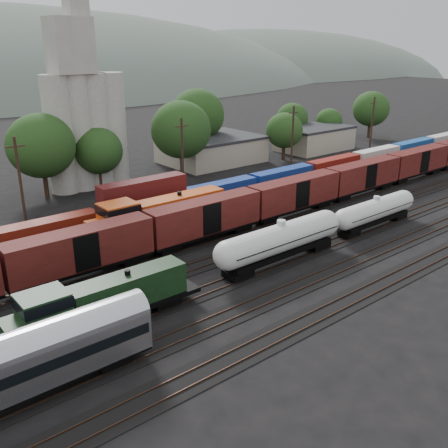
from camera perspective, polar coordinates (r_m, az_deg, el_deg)
ground at (r=54.23m, az=-1.67°, el=-4.39°), size 600.00×600.00×0.00m
tracks at (r=54.21m, az=-1.67°, el=-4.34°), size 180.00×33.20×0.20m
green_locomotive at (r=42.11m, az=-14.40°, el=-8.76°), size 17.06×3.01×4.52m
tank_car_a at (r=53.26m, az=6.49°, el=-1.79°), size 17.58×3.15×4.61m
tank_car_b at (r=66.08m, az=16.91°, el=1.50°), size 15.15×2.71×3.97m
orange_locomotive at (r=60.72m, az=-7.72°, el=1.04°), size 20.13×3.35×5.03m
boxcar_string at (r=63.26m, az=3.33°, el=2.24°), size 153.60×2.90×4.20m
container_wall at (r=61.29m, az=-17.46°, el=0.08°), size 165.60×2.60×5.80m
grain_silo at (r=82.98m, az=-15.62°, el=11.59°), size 13.40×5.00×29.00m
industrial_sheds at (r=85.31m, az=-12.83°, el=6.07°), size 119.38×17.26×5.10m
tree_band at (r=81.73m, az=-19.62°, el=8.24°), size 164.39×21.67×13.89m
utility_poles at (r=70.05m, az=-12.89°, el=6.15°), size 122.20×0.36×12.00m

